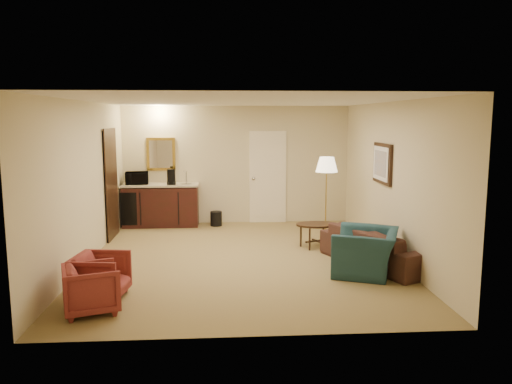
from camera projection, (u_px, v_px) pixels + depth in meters
ground at (242, 259)px, 8.32m from camera, size 6.00×6.00×0.00m
room_walls at (234, 153)px, 8.83m from camera, size 5.02×6.01×2.61m
wetbar_cabinet at (161, 205)px, 10.83m from camera, size 1.64×0.58×0.92m
sofa at (377, 240)px, 7.96m from camera, size 1.38×2.08×0.79m
teal_armchair at (366, 244)px, 7.49m from camera, size 1.01×1.21×0.90m
rose_chair_near at (101, 274)px, 6.46m from camera, size 0.67×0.71×0.66m
rose_chair_far at (91, 286)px, 6.00m from camera, size 0.76×0.78×0.65m
coffee_table at (317, 235)px, 9.08m from camera, size 0.89×0.76×0.43m
floor_lamp at (326, 197)px, 9.70m from camera, size 0.45×0.45×1.60m
waste_bin at (216, 219)px, 10.89m from camera, size 0.30×0.30×0.31m
microwave at (137, 177)px, 10.72m from camera, size 0.51×0.32×0.33m
coffee_maker at (171, 177)px, 10.66m from camera, size 0.20×0.20×0.33m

